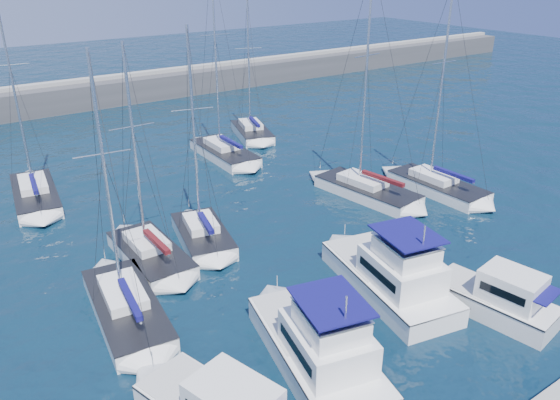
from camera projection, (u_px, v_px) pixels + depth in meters
ground at (359, 302)px, 30.01m from camera, size 220.00×220.00×0.00m
breakwater at (80, 98)px, 68.60m from camera, size 160.00×6.00×4.45m
motor_yacht_port_inner at (320, 349)px, 24.76m from camera, size 5.54×9.56×4.69m
motor_yacht_stbd_inner at (393, 277)px, 30.31m from camera, size 5.43×9.67×4.69m
motor_yacht_stbd_outer at (498, 300)px, 28.61m from camera, size 3.59×6.64×3.20m
sailboat_mid_a at (126, 308)px, 28.67m from camera, size 4.00×8.70×14.11m
sailboat_mid_b at (150, 254)px, 33.85m from camera, size 3.13×7.33×13.62m
sailboat_mid_c at (203, 235)px, 36.11m from camera, size 4.33×6.97×14.20m
sailboat_mid_d at (367, 190)px, 43.04m from camera, size 4.32×8.93×17.49m
sailboat_mid_e at (437, 186)px, 43.86m from camera, size 3.26×8.27×16.38m
sailboat_back_a at (35, 194)px, 42.30m from camera, size 4.13×9.07×16.56m
sailboat_back_b at (224, 152)px, 51.32m from camera, size 3.37×8.67×17.92m
sailboat_back_c at (252, 132)px, 57.28m from camera, size 5.08×7.73×14.38m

